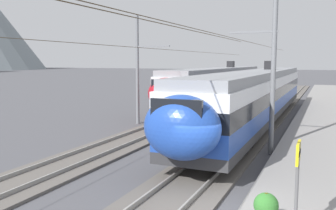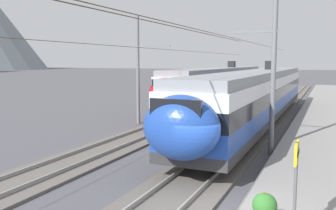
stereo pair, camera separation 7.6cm
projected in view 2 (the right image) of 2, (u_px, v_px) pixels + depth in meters
The scene contains 9 objects.
ground_plane at pixel (209, 210), 10.97m from camera, with size 400.00×400.00×0.00m, color #4C4C51.
track_near at pixel (168, 201), 11.51m from camera, with size 120.00×3.00×0.28m.
track_far at pixel (32, 178), 13.82m from camera, with size 120.00×3.00×0.28m.
train_near_platform at pixel (258, 94), 25.34m from camera, with size 30.48×3.02×4.27m.
train_far_track at pixel (220, 84), 36.94m from camera, with size 28.07×2.96×4.27m.
catenary_mast_mid at pixel (271, 65), 17.22m from camera, with size 43.69×2.35×8.40m.
catenary_mast_far_side at pixel (140, 68), 25.80m from camera, with size 43.69×2.68×7.74m.
platform_sign at pixel (296, 168), 8.47m from camera, with size 0.70×0.08×2.29m.
potted_plant_platform_edge at pixel (265, 207), 9.28m from camera, with size 0.64×0.64×0.81m.
Camera 2 is at (-10.10, -3.15, 4.50)m, focal length 38.64 mm.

